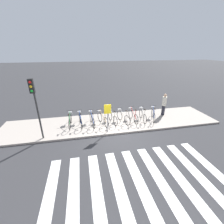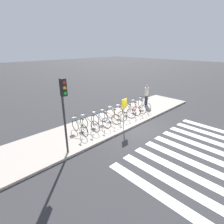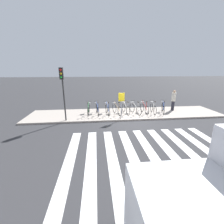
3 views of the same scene
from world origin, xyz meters
name	(u,v)px [view 2 (image 2 of 3)]	position (x,y,z in m)	size (l,w,h in m)	color
ground_plane	(133,128)	(0.00, 0.00, 0.00)	(120.00, 120.00, 0.00)	#2D2D30
sidewalk	(115,120)	(0.00, 1.66, 0.06)	(15.67, 3.31, 0.12)	#9E9389
parked_bicycle_0	(79,126)	(-3.05, 1.68, 0.58)	(0.46, 1.73, 1.06)	black
parked_bicycle_1	(88,123)	(-2.35, 1.65, 0.58)	(0.46, 1.73, 1.06)	black
parked_bicycle_2	(100,119)	(-1.54, 1.55, 0.58)	(0.46, 1.72, 1.06)	black
parked_bicycle_3	(108,117)	(-0.80, 1.51, 0.58)	(0.67, 1.66, 1.06)	black
parked_bicycle_4	(115,113)	(-0.05, 1.61, 0.58)	(0.50, 1.71, 1.06)	black
parked_bicycle_5	(124,111)	(0.72, 1.51, 0.58)	(0.68, 1.65, 1.06)	black
parked_bicycle_6	(130,108)	(1.53, 1.58, 0.58)	(0.46, 1.73, 1.06)	black
parked_bicycle_7	(137,106)	(2.27, 1.50, 0.58)	(0.46, 1.73, 1.06)	black
parked_bicycle_8	(144,104)	(3.13, 1.48, 0.58)	(0.66, 1.66, 1.06)	black
pedestrian	(146,94)	(4.30, 2.07, 1.07)	(0.34, 0.34, 1.79)	#23232D
traffic_light	(64,102)	(-4.62, 0.24, 2.73)	(0.24, 0.40, 3.64)	#2D2D2D
sign_post	(124,108)	(-0.61, 0.29, 1.43)	(0.44, 0.07, 1.91)	#99999E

